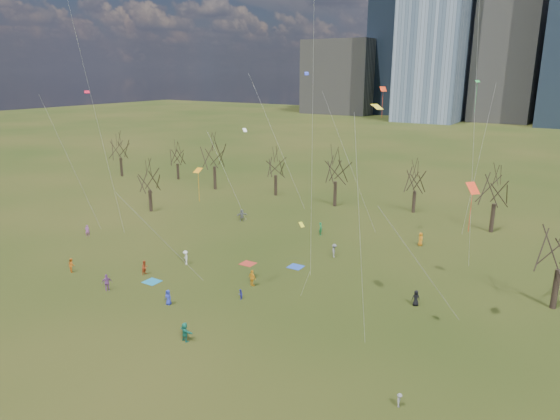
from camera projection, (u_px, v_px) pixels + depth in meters
The scene contains 22 objects.
ground at pixel (209, 316), 44.66m from camera, with size 500.00×500.00×0.00m, color black.
downtown_skyline at pixel (527, 26), 207.47m from camera, with size 212.50×78.00×118.00m.
bare_tree_row at pixel (370, 177), 73.47m from camera, with size 113.04×29.80×9.50m.
blanket_teal at pixel (152, 282), 51.84m from camera, with size 1.60×1.50×0.03m, color teal.
blanket_navy at pixel (296, 267), 55.77m from camera, with size 1.60×1.50×0.03m, color blue.
blanket_crimson at pixel (248, 264), 56.67m from camera, with size 1.60×1.50×0.03m, color #B63324.
person_0 at pixel (168, 297), 46.62m from camera, with size 0.72×0.47×1.47m, color #2835AD.
person_2 at pixel (145, 268), 53.53m from camera, with size 0.77×0.60×1.57m, color #BB3D1A.
person_3 at pixel (399, 400), 32.44m from camera, with size 0.64×0.37×0.99m, color slate.
person_4 at pixel (252, 278), 50.65m from camera, with size 1.01×0.42×1.72m, color #F6A11B.
person_5 at pixel (185, 332), 40.28m from camera, with size 1.52×0.48×1.64m, color #1B7A65.
person_6 at pixel (416, 298), 46.39m from camera, with size 0.75×0.49×1.53m, color black.
person_7 at pixel (87, 231), 65.88m from camera, with size 0.57×0.38×1.58m, color #A251A1.
person_8 at pixel (240, 294), 47.77m from camera, with size 0.49×0.39×1.02m, color #2527A2.
person_9 at pixel (186, 257), 56.30m from camera, with size 1.07×0.62×1.66m, color silver.
person_11 at pixel (242, 215), 72.64m from camera, with size 1.61×0.51×1.73m, color slate.
person_12 at pixel (421, 239), 62.40m from camera, with size 0.83×0.54×1.69m, color orange.
person_13 at pixel (321, 229), 66.34m from camera, with size 0.64×0.42×1.76m, color #1A793B.
person_14 at pixel (72, 265), 54.21m from camera, with size 0.76×0.59×1.56m, color orange.
person_15 at pixel (334, 251), 58.49m from camera, with size 1.05×0.60×1.63m, color slate.
person_16 at pixel (107, 283), 49.54m from camera, with size 1.01×0.42×1.73m, color #8C4C99.
kites_airborne at pixel (332, 143), 48.86m from camera, with size 55.70×38.64×36.02m.
Camera 1 is at (26.80, -30.95, 21.18)m, focal length 32.00 mm.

